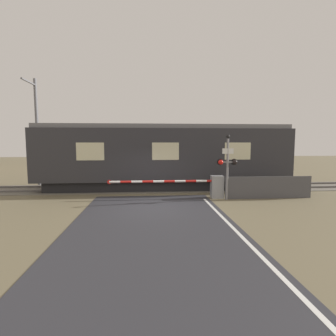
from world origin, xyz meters
TOP-DOWN VIEW (x-y plane):
  - ground_plane at (0.00, 0.00)m, footprint 80.00×80.00m
  - track_bed at (0.00, 4.25)m, footprint 36.00×3.20m
  - train at (0.77, 4.25)m, footprint 14.51×2.98m
  - crossing_barrier at (2.77, 1.32)m, footprint 5.69×0.44m
  - signal_post at (3.64, 0.94)m, footprint 0.99×0.26m
  - catenary_pole at (-7.25, 6.11)m, footprint 0.20×1.90m
  - roadside_fence at (5.74, 0.99)m, footprint 4.36×0.06m

SIDE VIEW (x-z plane):
  - ground_plane at x=0.00m, z-range 0.00..0.00m
  - track_bed at x=0.00m, z-range -0.04..0.09m
  - roadside_fence at x=5.74m, z-range 0.00..1.10m
  - crossing_barrier at x=2.77m, z-range 0.06..1.17m
  - signal_post at x=3.64m, z-range 0.22..3.35m
  - train at x=0.77m, z-range 0.05..3.82m
  - catenary_pole at x=-7.25m, z-range 0.15..6.91m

